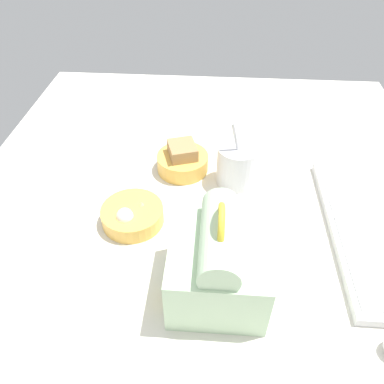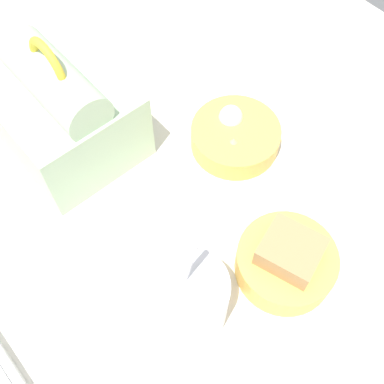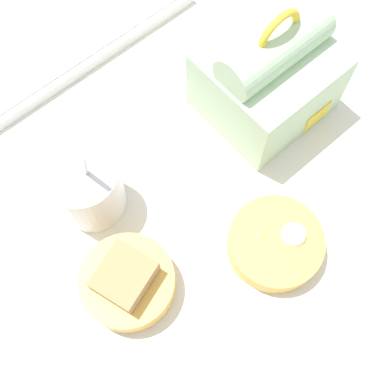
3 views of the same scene
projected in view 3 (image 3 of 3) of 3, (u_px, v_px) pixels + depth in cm
name	position (u px, v px, depth cm)	size (l,w,h in cm)	color
desk_surface	(199.00, 174.00, 71.17)	(140.00, 110.00, 2.00)	silver
keyboard	(75.00, 41.00, 78.18)	(41.17, 11.74, 2.10)	silver
lunch_bag	(268.00, 77.00, 68.18)	(17.18, 16.13, 19.39)	#B7D6AD
soup_cup	(88.00, 188.00, 63.76)	(9.19, 9.19, 15.93)	silver
bento_bowl_sandwich	(127.00, 282.00, 61.30)	(12.19, 12.19, 7.12)	#EAB24C
bento_bowl_snacks	(276.00, 242.00, 64.07)	(12.69, 12.69, 5.29)	#EAB24C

